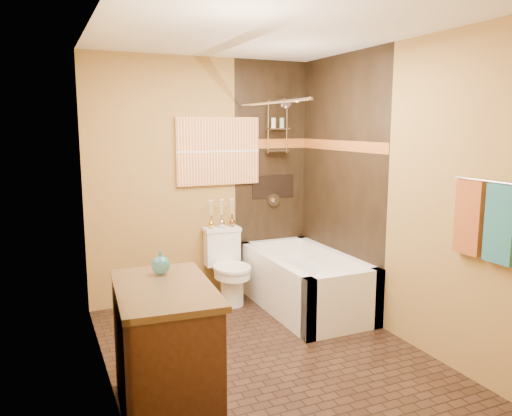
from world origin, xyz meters
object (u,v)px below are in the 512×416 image
bathtub (304,286)px  sunset_painting (218,151)px  vanity (165,350)px  toilet (228,266)px

bathtub → sunset_painting: bearing=131.5°
sunset_painting → bathtub: bearing=-48.5°
sunset_painting → vanity: 2.54m
bathtub → vanity: vanity is taller
sunset_painting → vanity: size_ratio=0.91×
vanity → toilet: bearing=62.5°
toilet → sunset_painting: bearing=92.0°
toilet → vanity: vanity is taller
bathtub → toilet: size_ratio=1.98×
bathtub → toilet: (-0.64, 0.47, 0.16)m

